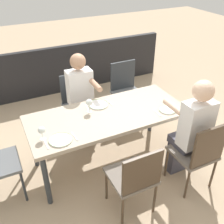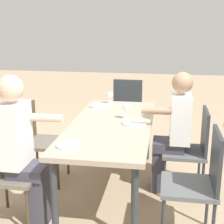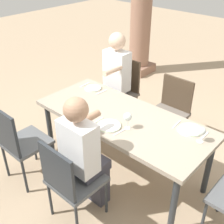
{
  "view_description": "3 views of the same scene",
  "coord_description": "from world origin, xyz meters",
  "px_view_note": "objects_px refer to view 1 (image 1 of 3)",
  "views": [
    {
      "loc": [
        1.1,
        2.38,
        2.44
      ],
      "look_at": [
        -0.05,
        0.02,
        0.77
      ],
      "focal_mm": 41.92,
      "sensor_mm": 36.0,
      "label": 1
    },
    {
      "loc": [
        -3.25,
        -0.53,
        1.79
      ],
      "look_at": [
        -0.02,
        -0.01,
        0.87
      ],
      "focal_mm": 53.89,
      "sensor_mm": 36.0,
      "label": 2
    },
    {
      "loc": [
        1.63,
        -1.97,
        2.35
      ],
      "look_at": [
        -0.06,
        -0.1,
        0.82
      ],
      "focal_mm": 46.2,
      "sensor_mm": 36.0,
      "label": 3
    }
  ],
  "objects_px": {
    "chair_west_north": "(199,152)",
    "wine_glass_2": "(42,130)",
    "dining_table": "(108,119)",
    "diner_woman_green": "(82,96)",
    "plate_1": "(98,104)",
    "chair_mid_north": "(135,177)",
    "wine_glass_1": "(89,103)",
    "chair_mid_south": "(78,101)",
    "chair_west_south": "(126,88)",
    "plate_0": "(168,110)",
    "diner_man_white": "(191,129)",
    "plate_2": "(61,140)"
  },
  "relations": [
    {
      "from": "plate_0",
      "to": "chair_mid_north",
      "type": "bearing_deg",
      "value": 36.51
    },
    {
      "from": "diner_woman_green",
      "to": "wine_glass_1",
      "type": "relative_size",
      "value": 7.38
    },
    {
      "from": "plate_0",
      "to": "wine_glass_2",
      "type": "relative_size",
      "value": 1.38
    },
    {
      "from": "chair_west_south",
      "to": "chair_mid_south",
      "type": "xyz_separation_m",
      "value": [
        0.81,
        0.0,
        -0.03
      ]
    },
    {
      "from": "wine_glass_1",
      "to": "plate_1",
      "type": "bearing_deg",
      "value": -147.82
    },
    {
      "from": "wine_glass_1",
      "to": "plate_0",
      "type": "bearing_deg",
      "value": 156.18
    },
    {
      "from": "diner_man_white",
      "to": "plate_2",
      "type": "bearing_deg",
      "value": -16.96
    },
    {
      "from": "chair_west_south",
      "to": "wine_glass_2",
      "type": "relative_size",
      "value": 6.12
    },
    {
      "from": "chair_west_south",
      "to": "diner_woman_green",
      "type": "xyz_separation_m",
      "value": [
        0.8,
        0.2,
        0.15
      ]
    },
    {
      "from": "plate_1",
      "to": "chair_west_south",
      "type": "bearing_deg",
      "value": -140.63
    },
    {
      "from": "diner_man_white",
      "to": "wine_glass_1",
      "type": "height_order",
      "value": "diner_man_white"
    },
    {
      "from": "plate_2",
      "to": "diner_woman_green",
      "type": "bearing_deg",
      "value": -122.49
    },
    {
      "from": "diner_man_white",
      "to": "plate_1",
      "type": "bearing_deg",
      "value": -50.91
    },
    {
      "from": "chair_west_north",
      "to": "wine_glass_2",
      "type": "distance_m",
      "value": 1.7
    },
    {
      "from": "plate_0",
      "to": "diner_man_white",
      "type": "bearing_deg",
      "value": 92.34
    },
    {
      "from": "wine_glass_1",
      "to": "wine_glass_2",
      "type": "bearing_deg",
      "value": 23.97
    },
    {
      "from": "diner_man_white",
      "to": "wine_glass_2",
      "type": "height_order",
      "value": "diner_man_white"
    },
    {
      "from": "plate_0",
      "to": "dining_table",
      "type": "bearing_deg",
      "value": -19.7
    },
    {
      "from": "chair_mid_north",
      "to": "chair_mid_south",
      "type": "bearing_deg",
      "value": -90.0
    },
    {
      "from": "chair_mid_north",
      "to": "diner_man_white",
      "type": "height_order",
      "value": "diner_man_white"
    },
    {
      "from": "chair_west_south",
      "to": "chair_mid_north",
      "type": "distance_m",
      "value": 1.85
    },
    {
      "from": "chair_west_north",
      "to": "wine_glass_1",
      "type": "xyz_separation_m",
      "value": [
        0.89,
        -0.97,
        0.35
      ]
    },
    {
      "from": "chair_mid_north",
      "to": "plate_0",
      "type": "relative_size",
      "value": 4.17
    },
    {
      "from": "plate_1",
      "to": "plate_2",
      "type": "relative_size",
      "value": 1.03
    },
    {
      "from": "wine_glass_2",
      "to": "diner_man_white",
      "type": "bearing_deg",
      "value": 161.27
    },
    {
      "from": "dining_table",
      "to": "wine_glass_1",
      "type": "bearing_deg",
      "value": -37.59
    },
    {
      "from": "wine_glass_2",
      "to": "chair_mid_north",
      "type": "bearing_deg",
      "value": 136.23
    },
    {
      "from": "chair_mid_north",
      "to": "chair_west_north",
      "type": "bearing_deg",
      "value": 179.64
    },
    {
      "from": "plate_1",
      "to": "chair_mid_north",
      "type": "bearing_deg",
      "value": 85.95
    },
    {
      "from": "chair_west_south",
      "to": "wine_glass_2",
      "type": "height_order",
      "value": "chair_west_south"
    },
    {
      "from": "wine_glass_2",
      "to": "plate_2",
      "type": "bearing_deg",
      "value": 147.66
    },
    {
      "from": "chair_west_north",
      "to": "dining_table",
      "type": "bearing_deg",
      "value": -49.52
    },
    {
      "from": "diner_woman_green",
      "to": "wine_glass_2",
      "type": "distance_m",
      "value": 1.08
    },
    {
      "from": "chair_mid_south",
      "to": "wine_glass_2",
      "type": "xyz_separation_m",
      "value": [
        0.72,
        0.98,
        0.34
      ]
    },
    {
      "from": "chair_mid_south",
      "to": "plate_1",
      "type": "relative_size",
      "value": 3.57
    },
    {
      "from": "chair_west_north",
      "to": "wine_glass_2",
      "type": "bearing_deg",
      "value": -24.4
    },
    {
      "from": "diner_woman_green",
      "to": "plate_2",
      "type": "height_order",
      "value": "diner_woman_green"
    },
    {
      "from": "dining_table",
      "to": "wine_glass_1",
      "type": "relative_size",
      "value": 11.02
    },
    {
      "from": "dining_table",
      "to": "diner_woman_green",
      "type": "bearing_deg",
      "value": -81.93
    },
    {
      "from": "dining_table",
      "to": "chair_west_north",
      "type": "xyz_separation_m",
      "value": [
        -0.71,
        0.84,
        -0.15
      ]
    },
    {
      "from": "dining_table",
      "to": "wine_glass_2",
      "type": "bearing_deg",
      "value": 10.19
    },
    {
      "from": "chair_west_south",
      "to": "chair_mid_south",
      "type": "height_order",
      "value": "chair_west_south"
    },
    {
      "from": "chair_west_north",
      "to": "plate_0",
      "type": "relative_size",
      "value": 4.37
    },
    {
      "from": "dining_table",
      "to": "plate_0",
      "type": "distance_m",
      "value": 0.74
    },
    {
      "from": "diner_woman_green",
      "to": "chair_mid_south",
      "type": "bearing_deg",
      "value": -89.13
    },
    {
      "from": "chair_west_north",
      "to": "plate_2",
      "type": "xyz_separation_m",
      "value": [
        1.37,
        -0.59,
        0.23
      ]
    },
    {
      "from": "plate_1",
      "to": "plate_2",
      "type": "height_order",
      "value": "same"
    },
    {
      "from": "diner_man_white",
      "to": "plate_0",
      "type": "height_order",
      "value": "diner_man_white"
    },
    {
      "from": "diner_man_white",
      "to": "plate_0",
      "type": "distance_m",
      "value": 0.41
    },
    {
      "from": "chair_west_south",
      "to": "plate_1",
      "type": "xyz_separation_m",
      "value": [
        0.73,
        0.6,
        0.21
      ]
    }
  ]
}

